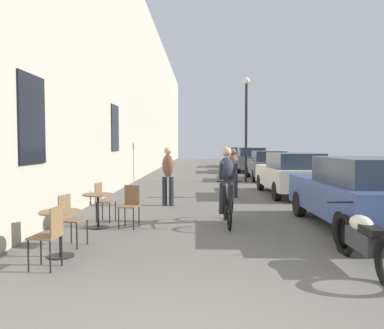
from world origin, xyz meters
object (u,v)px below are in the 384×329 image
Objects in this scene: cafe_chair_near_toward_wall at (70,216)px; parked_car_fourth at (250,159)px; pedestrian_near at (168,173)px; parked_car_second at (291,173)px; cafe_chair_mid_toward_street at (103,199)px; cafe_table_near at (60,224)px; cafe_chair_near_toward_street at (50,233)px; cyclist_on_bicycle at (227,187)px; parked_car_nearest at (359,192)px; parked_motorcycle at (364,240)px; pedestrian_mid at (233,170)px; cafe_chair_mid_toward_wall at (130,203)px; parked_car_third at (267,165)px; street_lamp at (246,116)px; parked_car_fifth at (240,157)px; cafe_table_mid at (98,203)px.

cafe_chair_near_toward_wall is 19.06m from parked_car_fourth.
parked_car_second is (4.08, 2.31, -0.19)m from pedestrian_near.
parked_car_second is (5.37, 4.62, 0.25)m from cafe_chair_mid_toward_street.
parked_car_second reaches higher than cafe_table_near.
cafe_chair_near_toward_street is 4.19m from cyclist_on_bicycle.
parked_car_nearest is 1.99× the size of parked_motorcycle.
pedestrian_mid reaches higher than parked_car_fourth.
cafe_chair_mid_toward_wall is 12.13m from parked_car_third.
parked_car_nearest is 1.01× the size of parked_car_second.
cyclist_on_bicycle is 0.43× the size of parked_car_third.
parked_car_third reaches higher than cafe_table_near.
parked_car_third is 1.93× the size of parked_motorcycle.
pedestrian_near reaches higher than parked_car_second.
pedestrian_near is 0.40× the size of parked_car_nearest.
street_lamp is at bearing 70.36° from cafe_table_near.
cyclist_on_bicycle is at bearing -96.40° from parked_car_fifth.
cyclist_on_bicycle reaches higher than parked_car_third.
cafe_chair_mid_toward_wall is 2.98m from pedestrian_near.
pedestrian_near is 0.35× the size of street_lamp.
parked_car_fifth reaches higher than parked_car_third.
parked_car_fifth reaches higher than parked_car_nearest.
parked_car_fourth is at bearing 74.46° from cafe_chair_mid_toward_wall.
cafe_chair_near_toward_wall is 4.62m from pedestrian_near.
cafe_chair_near_toward_street is at bearing -87.70° from cafe_chair_mid_toward_street.
parked_car_fourth reaches higher than cafe_table_mid.
parked_car_nearest is (1.16, -9.99, -2.33)m from street_lamp.
parked_car_fifth is at bearing 90.13° from parked_car_second.
parked_motorcycle is at bearing -34.97° from cafe_chair_mid_toward_street.
cafe_table_near is 0.15× the size of street_lamp.
parked_car_fourth reaches higher than cafe_chair_near_toward_street.
cyclist_on_bicycle is (2.83, -0.13, 0.29)m from cafe_chair_mid_toward_street.
pedestrian_mid is at bearing 100.07° from parked_motorcycle.
cyclist_on_bicycle is at bearing -2.71° from cafe_chair_mid_toward_street.
parked_car_fifth is at bearing 76.50° from cafe_chair_mid_toward_street.
pedestrian_near reaches higher than cafe_chair_mid_toward_street.
cafe_table_near is 0.81× the size of cafe_chair_mid_toward_wall.
parked_car_fourth reaches higher than cafe_chair_mid_toward_wall.
parked_car_fifth reaches higher than cafe_table_mid.
parked_motorcycle is (3.28, -5.50, -0.55)m from pedestrian_near.
parked_car_nearest reaches higher than cafe_chair_near_toward_street.
cafe_chair_near_toward_street is at bearing -111.35° from parked_car_third.
cafe_chair_mid_toward_wall is 0.41× the size of parked_motorcycle.
cafe_chair_near_toward_street is at bearing -178.33° from parked_motorcycle.
cafe_table_mid is 5.43m from parked_car_nearest.
cafe_chair_mid_toward_street is 10.54m from street_lamp.
cyclist_on_bicycle is (2.75, 0.54, 0.29)m from cafe_table_mid.
parked_car_nearest is at bearing 20.15° from cafe_table_near.
parked_car_fourth is (0.04, 11.54, 0.05)m from parked_car_second.
parked_motorcycle is (4.44, 0.13, -0.11)m from cafe_chair_near_toward_street.
parked_car_nearest is at bearing -88.66° from parked_car_second.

